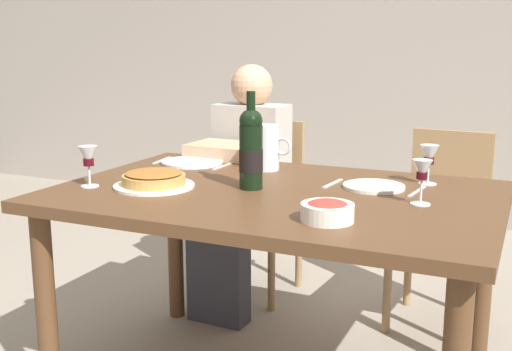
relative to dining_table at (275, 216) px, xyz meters
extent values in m
cube|color=#A3998E|center=(0.00, 2.58, 0.73)|extent=(8.00, 0.10, 2.80)
cube|color=brown|center=(0.00, 0.00, 0.07)|extent=(1.50, 1.00, 0.04)
cylinder|color=brown|center=(-0.67, -0.42, -0.31)|extent=(0.07, 0.07, 0.72)
cylinder|color=brown|center=(-0.67, 0.42, -0.31)|extent=(0.07, 0.07, 0.72)
cylinder|color=brown|center=(0.67, 0.42, -0.31)|extent=(0.07, 0.07, 0.72)
cylinder|color=black|center=(-0.09, -0.01, 0.20)|extent=(0.08, 0.08, 0.22)
sphere|color=black|center=(-0.09, -0.01, 0.33)|extent=(0.08, 0.08, 0.08)
cylinder|color=black|center=(-0.09, -0.01, 0.39)|extent=(0.03, 0.03, 0.09)
cylinder|color=black|center=(-0.09, -0.01, 0.19)|extent=(0.08, 0.08, 0.08)
cylinder|color=silver|center=(-0.17, 0.32, 0.18)|extent=(0.10, 0.10, 0.18)
cylinder|color=silver|center=(-0.17, 0.32, 0.15)|extent=(0.09, 0.09, 0.11)
torus|color=silver|center=(-0.10, 0.32, 0.19)|extent=(0.07, 0.01, 0.07)
cylinder|color=white|center=(-0.41, -0.13, 0.10)|extent=(0.28, 0.28, 0.01)
cylinder|color=#C18E47|center=(-0.41, -0.13, 0.12)|extent=(0.22, 0.22, 0.03)
ellipsoid|color=#9E6028|center=(-0.41, -0.13, 0.14)|extent=(0.20, 0.20, 0.02)
cylinder|color=white|center=(0.28, -0.29, 0.12)|extent=(0.15, 0.15, 0.05)
ellipsoid|color=#B2382D|center=(0.28, -0.29, 0.14)|extent=(0.13, 0.13, 0.04)
cylinder|color=silver|center=(0.49, 0.01, 0.09)|extent=(0.06, 0.06, 0.00)
cylinder|color=silver|center=(0.49, 0.01, 0.13)|extent=(0.01, 0.01, 0.08)
cone|color=silver|center=(0.49, 0.01, 0.20)|extent=(0.06, 0.06, 0.06)
cylinder|color=#470A14|center=(0.49, 0.01, 0.19)|extent=(0.03, 0.03, 0.02)
cylinder|color=silver|center=(0.46, 0.32, 0.09)|extent=(0.06, 0.06, 0.00)
cylinder|color=silver|center=(0.46, 0.32, 0.13)|extent=(0.01, 0.01, 0.07)
cone|color=silver|center=(0.46, 0.32, 0.20)|extent=(0.07, 0.07, 0.07)
cylinder|color=#470A14|center=(0.46, 0.32, 0.18)|extent=(0.04, 0.04, 0.03)
cylinder|color=silver|center=(-0.62, -0.21, 0.09)|extent=(0.06, 0.06, 0.00)
cylinder|color=silver|center=(-0.62, -0.21, 0.13)|extent=(0.01, 0.01, 0.07)
cone|color=silver|center=(-0.62, -0.21, 0.20)|extent=(0.07, 0.07, 0.07)
cylinder|color=#470A14|center=(-0.62, -0.21, 0.18)|extent=(0.04, 0.04, 0.03)
cylinder|color=silver|center=(-0.51, 0.31, 0.10)|extent=(0.26, 0.26, 0.01)
cylinder|color=white|center=(0.30, 0.18, 0.10)|extent=(0.22, 0.22, 0.01)
cube|color=silver|center=(-0.66, 0.31, 0.09)|extent=(0.03, 0.16, 0.00)
cube|color=silver|center=(-0.36, 0.31, 0.09)|extent=(0.02, 0.18, 0.00)
cube|color=silver|center=(0.45, 0.18, 0.09)|extent=(0.03, 0.18, 0.00)
cube|color=silver|center=(0.15, 0.18, 0.09)|extent=(0.03, 0.16, 0.00)
cube|color=#9E7A51|center=(-0.45, 0.83, -0.21)|extent=(0.41, 0.41, 0.02)
cube|color=#9E7A51|center=(-0.44, 1.01, 0.00)|extent=(0.36, 0.04, 0.40)
cylinder|color=#9E7A51|center=(-0.63, 0.66, -0.44)|extent=(0.04, 0.04, 0.45)
cylinder|color=#9E7A51|center=(-0.29, 0.65, -0.44)|extent=(0.04, 0.04, 0.45)
cylinder|color=#9E7A51|center=(-0.61, 1.00, -0.44)|extent=(0.04, 0.04, 0.45)
cylinder|color=#9E7A51|center=(-0.27, 0.99, -0.44)|extent=(0.04, 0.04, 0.45)
cube|color=#B7B2A8|center=(-0.45, 0.79, 0.05)|extent=(0.35, 0.21, 0.50)
sphere|color=tan|center=(-0.45, 0.79, 0.39)|extent=(0.20, 0.20, 0.20)
cube|color=#33333D|center=(-0.46, 0.60, -0.20)|extent=(0.32, 0.39, 0.14)
cube|color=#33333D|center=(-0.46, 0.45, -0.47)|extent=(0.28, 0.13, 0.40)
cube|color=tan|center=(-0.46, 0.51, 0.12)|extent=(0.30, 0.25, 0.06)
cube|color=#9E7A51|center=(0.45, 0.80, -0.21)|extent=(0.43, 0.43, 0.02)
cube|color=#9E7A51|center=(0.46, 0.99, 0.00)|extent=(0.36, 0.06, 0.40)
cylinder|color=#9E7A51|center=(0.27, 0.65, -0.44)|extent=(0.04, 0.04, 0.45)
cylinder|color=#9E7A51|center=(0.61, 0.62, -0.44)|extent=(0.04, 0.04, 0.45)
cylinder|color=#9E7A51|center=(0.29, 0.99, -0.44)|extent=(0.04, 0.04, 0.45)
cylinder|color=#9E7A51|center=(0.63, 0.96, -0.44)|extent=(0.04, 0.04, 0.45)
camera|label=1|loc=(0.81, -1.95, 0.59)|focal=44.23mm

